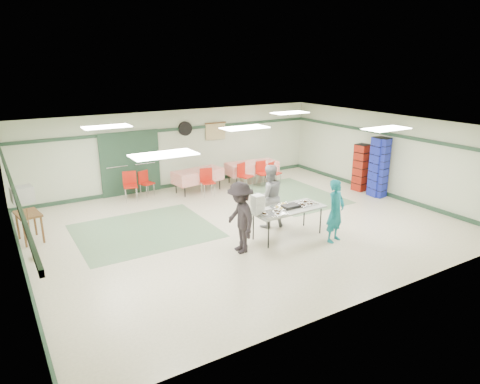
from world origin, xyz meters
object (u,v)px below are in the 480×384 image
volunteer_dark (240,218)px  serving_table (288,210)px  dining_table_a (252,167)px  volunteer_teal (336,211)px  chair_loose_b (130,183)px  chair_a (262,171)px  crate_stack_blue_a (378,167)px  chair_loose_a (145,181)px  crate_stack_blue_b (381,168)px  printer_table (28,217)px  dining_table_b (198,175)px  office_printer (22,194)px  chair_b (243,173)px  broom (30,233)px  crate_stack_red (361,168)px  volunteer_grey (269,196)px  chair_c (273,171)px  chair_d (207,179)px

volunteer_dark → serving_table: bearing=102.7°
dining_table_a → volunteer_teal: bearing=-97.7°
chair_loose_b → serving_table: bearing=-51.0°
chair_a → crate_stack_blue_a: bearing=-48.8°
chair_loose_a → volunteer_dark: bearing=-105.7°
chair_loose_a → crate_stack_blue_b: 7.77m
volunteer_teal → chair_a: (1.22, 5.03, -0.24)m
volunteer_teal → printer_table: size_ratio=1.84×
chair_loose_a → chair_loose_b: 0.60m
chair_loose_b → dining_table_b: bearing=5.4°
office_printer → serving_table: bearing=-42.4°
dining_table_b → office_printer: office_printer is taller
serving_table → chair_b: chair_b is taller
broom → dining_table_b: bearing=14.7°
chair_b → printer_table: chair_b is taller
dining_table_a → dining_table_b: same height
office_printer → crate_stack_red: bearing=-18.2°
chair_a → broom: size_ratio=0.74×
crate_stack_red → chair_a: bearing=139.0°
serving_table → volunteer_dark: 1.52m
volunteer_dark → chair_b: size_ratio=1.86×
volunteer_teal → dining_table_b: (-1.06, 5.59, -0.22)m
serving_table → chair_loose_b: size_ratio=2.13×
chair_loose_b → office_printer: size_ratio=1.77×
dining_table_b → office_printer: 5.50m
volunteer_grey → broom: bearing=0.1°
chair_loose_b → crate_stack_blue_b: (7.13, -3.95, 0.41)m
chair_c → chair_b: bearing=157.8°
chair_c → crate_stack_blue_b: 3.76m
chair_a → chair_c: size_ratio=1.13×
dining_table_a → printer_table: dining_table_a is taller
crate_stack_blue_a → crate_stack_red: (0.00, 0.74, -0.17)m
volunteer_grey → dining_table_b: (-0.21, 3.94, -0.29)m
volunteer_teal → broom: size_ratio=1.30×
chair_c → chair_loose_a: (-4.48, 1.05, 0.03)m
crate_stack_blue_a → chair_d: bearing=148.1°
dining_table_b → chair_loose_b: size_ratio=1.93×
dining_table_b → chair_b: (1.48, -0.57, -0.01)m
chair_d → crate_stack_red: 5.30m
crate_stack_blue_a → office_printer: 10.69m
serving_table → printer_table: serving_table is taller
dining_table_a → chair_c: chair_c is taller
volunteer_teal → dining_table_b: size_ratio=0.88×
serving_table → chair_a: size_ratio=2.21×
chair_loose_a → broom: (-3.81, -3.25, 0.12)m
serving_table → chair_d: 4.21m
chair_b → crate_stack_red: 4.06m
chair_loose_a → crate_stack_blue_a: (6.57, -4.02, 0.47)m
chair_a → chair_b: 0.80m
crate_stack_blue_b → chair_loose_a: bearing=147.8°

